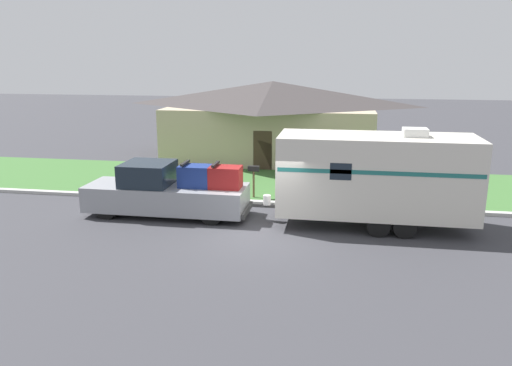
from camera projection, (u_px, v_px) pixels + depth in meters
ground_plane at (264, 237)px, 16.69m from camera, size 120.00×120.00×0.00m
curb_strip at (278, 203)px, 20.26m from camera, size 80.00×0.30×0.14m
lawn_strip at (287, 183)px, 23.76m from camera, size 80.00×7.00×0.03m
house_across_street at (273, 118)px, 29.71m from camera, size 12.57×8.33×4.49m
pickup_truck at (168, 192)px, 18.78m from camera, size 6.18×1.97×2.09m
travel_trailer at (376, 175)px, 17.31m from camera, size 7.73×2.47×3.52m
mailbox at (254, 173)px, 21.07m from camera, size 0.48×0.20×1.39m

